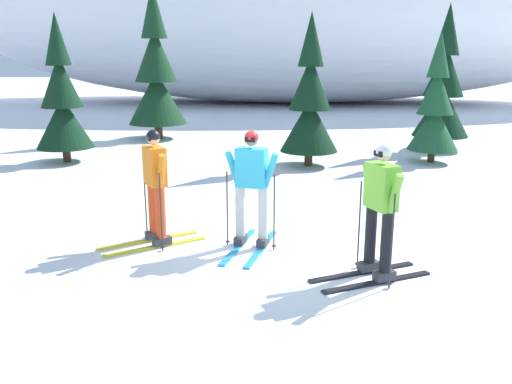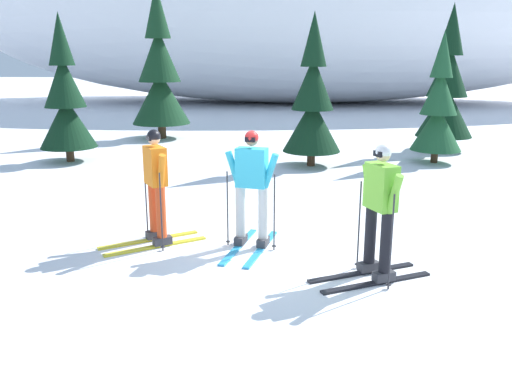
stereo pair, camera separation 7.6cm
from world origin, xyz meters
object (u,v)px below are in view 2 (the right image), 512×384
Objects in this scene: pine_tree_far_left at (65,101)px; pine_tree_far_right at (447,91)px; skier_cyan_jacket at (252,186)px; skier_orange_jacket at (156,185)px; skier_lime_jacket at (379,209)px; pine_tree_center_right at (438,109)px; pine_tree_center_left at (160,75)px; pine_tree_center at (312,103)px.

pine_tree_far_right is at bearing 12.31° from pine_tree_far_left.
skier_orange_jacket is (-1.46, 0.07, -0.01)m from skier_cyan_jacket.
skier_lime_jacket is 2.02m from skier_cyan_jacket.
skier_cyan_jacket is at bearing -2.64° from skier_orange_jacket.
skier_orange_jacket is at bearing -58.03° from pine_tree_far_left.
skier_orange_jacket is at bearing -131.91° from pine_tree_center_right.
skier_orange_jacket is 0.35× the size of pine_tree_center_left.
skier_cyan_jacket is 1.00× the size of skier_orange_jacket.
pine_tree_far_left is at bearing 121.97° from skier_orange_jacket.
pine_tree_center_right is (2.84, 7.84, 0.50)m from skier_lime_jacket.
pine_tree_far_right is (10.69, 2.33, 0.16)m from pine_tree_far_left.
skier_lime_jacket is 0.46× the size of pine_tree_center.
skier_cyan_jacket is 0.52× the size of pine_tree_center_right.
pine_tree_far_left is 6.58m from pine_tree_center.
pine_tree_far_left reaches higher than skier_cyan_jacket.
pine_tree_center is (-0.53, 7.24, 0.68)m from skier_lime_jacket.
pine_tree_center_left is (-3.82, 10.62, 1.20)m from skier_cyan_jacket.
pine_tree_center_left is 1.32× the size of pine_tree_center.
pine_tree_center_right is at bearing 56.11° from skier_cyan_jacket.
pine_tree_center_right is 2.12m from pine_tree_far_right.
pine_tree_center_left is at bearing 102.58° from skier_orange_jacket.
pine_tree_center_left reaches higher than pine_tree_far_left.
pine_tree_center_right is at bearing -111.13° from pine_tree_far_right.
pine_tree_center reaches higher than skier_lime_jacket.
pine_tree_far_right reaches higher than pine_tree_center_right.
pine_tree_far_left is 0.91× the size of pine_tree_far_right.
skier_lime_jacket is at bearing -109.89° from pine_tree_center_right.
skier_orange_jacket is at bearing -77.42° from pine_tree_center_left.
pine_tree_far_left is (-5.40, 6.37, 0.69)m from skier_cyan_jacket.
pine_tree_center is at bearing 79.18° from skier_cyan_jacket.
skier_orange_jacket is 9.00m from pine_tree_center_right.
pine_tree_center_right is (3.36, 0.60, -0.18)m from pine_tree_center.
pine_tree_center_right reaches higher than skier_lime_jacket.
pine_tree_center is (6.58, -0.21, -0.01)m from pine_tree_far_left.
pine_tree_center is at bearing -41.77° from pine_tree_center_left.
skier_orange_jacket is 10.88m from pine_tree_center_left.
pine_tree_far_right reaches higher than pine_tree_far_left.
skier_cyan_jacket is 0.45× the size of pine_tree_far_left.
skier_lime_jacket is 10.46m from pine_tree_far_right.
pine_tree_center_right is (8.36, -3.87, -0.71)m from pine_tree_center_left.
pine_tree_far_right is at bearing 69.86° from skier_lime_jacket.
skier_lime_jacket is 10.32m from pine_tree_far_left.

